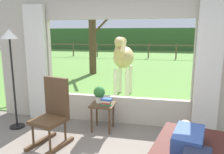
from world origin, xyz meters
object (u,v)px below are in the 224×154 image
Objects in this scene: rocking_chair at (53,113)px; floor_lamp_left at (10,49)px; book_stack at (106,102)px; side_table at (103,109)px; horse at (123,58)px; pasture_tree at (93,36)px; potted_plant at (99,93)px; reclining_person at (190,148)px.

floor_lamp_left is at bearing 172.47° from rocking_chair.
book_stack is at bearing 55.87° from rocking_chair.
side_table is 2.35m from horse.
floor_lamp_left is 0.50× the size of pasture_tree.
horse reaches higher than potted_plant.
rocking_chair is 0.99m from book_stack.
horse is 3.98m from pasture_tree.
reclining_person is at bearing 109.55° from horse.
rocking_chair is 5.46× the size of book_stack.
floor_lamp_left is at bearing -171.57° from side_table.
rocking_chair is 0.29× the size of pasture_tree.
reclining_person is 2.19m from rocking_chair.
rocking_chair is at bearing -78.73° from pasture_tree.
horse is (1.71, 2.49, -0.39)m from floor_lamp_left.
rocking_chair is at bearing -134.05° from side_table.
pasture_tree is at bearing 108.89° from side_table.
rocking_chair is at bearing -128.09° from potted_plant.
book_stack is (-1.32, 1.31, 0.06)m from reclining_person.
pasture_tree is (-3.35, 7.02, 1.20)m from reclining_person.
rocking_chair reaches higher than side_table.
side_table is at bearing 149.51° from reclining_person.
side_table is 1.63× the size of potted_plant.
horse is at bearing 124.57° from reclining_person.
side_table is 0.29× the size of horse.
pasture_tree reaches higher than book_stack.
book_stack is (0.76, 0.64, 0.04)m from rocking_chair.
horse is at bearing 92.54° from rocking_chair.
book_stack is 0.11× the size of horse.
potted_plant is 5.98m from pasture_tree.
rocking_chair is 1.50m from floor_lamp_left.
pasture_tree is (-1.96, 3.42, 0.56)m from horse.
pasture_tree reaches higher than rocking_chair.
pasture_tree reaches higher than potted_plant.
pasture_tree reaches higher than horse.
floor_lamp_left is at bearing -169.09° from potted_plant.
floor_lamp_left is 5.91m from pasture_tree.
floor_lamp_left is (-1.78, -0.20, 0.96)m from book_stack.
reclining_person is at bearing -19.67° from floor_lamp_left.
side_table is 0.29m from potted_plant.
potted_plant is 0.08× the size of pasture_tree.
floor_lamp_left reaches higher than book_stack.
book_stack is at bearing -34.48° from potted_plant.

